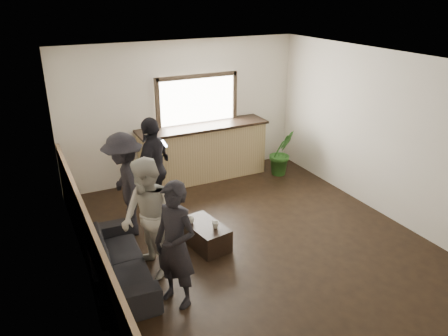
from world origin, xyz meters
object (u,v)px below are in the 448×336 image
person_a (175,245)px  person_b (148,219)px  bar_counter (203,149)px  sofa (117,261)px  person_d (154,169)px  cup_a (190,220)px  person_c (125,185)px  coffee_table (205,235)px  potted_plant (282,153)px  cup_b (215,225)px

person_a → person_b: (-0.12, 0.73, 0.02)m
bar_counter → sofa: bar_counter is taller
person_a → person_d: person_d is taller
person_d → cup_a: bearing=53.0°
person_b → person_c: person_c is taller
person_c → bar_counter: bearing=132.1°
bar_counter → sofa: 3.63m
cup_a → coffee_table: bearing=-37.8°
person_c → potted_plant: bearing=109.9°
sofa → person_c: size_ratio=1.13×
coffee_table → cup_b: cup_b is taller
potted_plant → coffee_table: bearing=-144.5°
cup_b → person_d: person_d is taller
coffee_table → potted_plant: potted_plant is taller
bar_counter → sofa: size_ratio=1.40×
cup_a → person_c: (-0.78, 0.75, 0.44)m
person_c → person_d: size_ratio=0.95×
bar_counter → potted_plant: bar_counter is taller
sofa → person_a: (0.57, -0.80, 0.54)m
cup_b → person_a: bearing=-137.0°
bar_counter → potted_plant: (1.57, -0.56, -0.15)m
cup_a → person_a: 1.42m
person_d → potted_plant: bearing=144.1°
cup_b → person_c: size_ratio=0.06×
person_a → person_d: 2.31m
cup_a → cup_b: bearing=-46.9°
bar_counter → cup_b: 2.75m
potted_plant → person_d: (-2.99, -0.63, 0.41)m
potted_plant → person_b: size_ratio=0.57×
potted_plant → person_b: 4.19m
cup_a → person_a: bearing=-119.3°
sofa → cup_b: sofa is taller
person_a → person_b: person_b is taller
potted_plant → person_d: 3.08m
bar_counter → person_d: size_ratio=1.50×
person_a → person_b: bearing=160.1°
sofa → coffee_table: (1.41, 0.24, -0.10)m
sofa → coffee_table: size_ratio=2.35×
coffee_table → person_a: 1.49m
person_d → sofa: bearing=7.1°
cup_b → sofa: bearing=-177.0°
person_a → cup_a: bearing=121.6°
coffee_table → person_b: size_ratio=0.48×
bar_counter → cup_b: (-0.94, -2.58, -0.23)m
coffee_table → person_d: size_ratio=0.46×
sofa → person_c: (0.45, 1.13, 0.57)m
bar_counter → potted_plant: size_ratio=2.77×
potted_plant → person_a: person_a is taller
person_a → person_c: person_c is taller
sofa → person_d: person_d is taller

